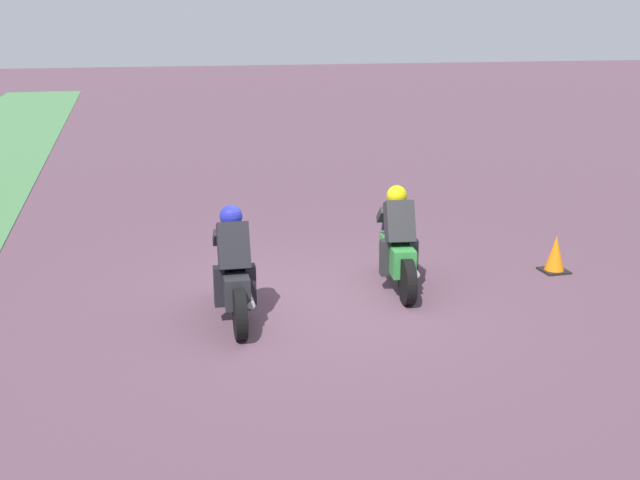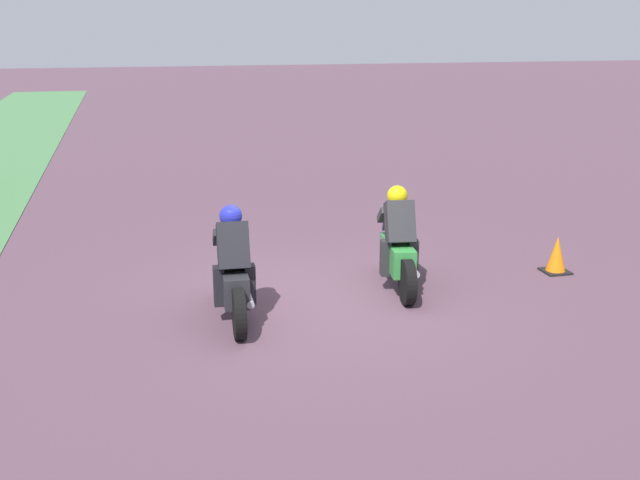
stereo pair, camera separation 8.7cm
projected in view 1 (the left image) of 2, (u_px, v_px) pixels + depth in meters
name	position (u px, v px, depth m)	size (l,w,h in m)	color
ground_plane	(320.00, 301.00, 10.73)	(120.00, 120.00, 0.00)	#543A48
rider_lane_a	(397.00, 247.00, 11.12)	(2.04, 0.59, 1.51)	black
rider_lane_b	(234.00, 273.00, 9.95)	(2.04, 0.55, 1.51)	black
traffic_cone	(555.00, 255.00, 11.92)	(0.40, 0.40, 0.58)	black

